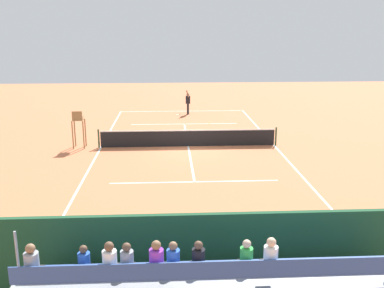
{
  "coord_description": "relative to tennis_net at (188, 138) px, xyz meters",
  "views": [
    {
      "loc": [
        1.11,
        24.45,
        6.66
      ],
      "look_at": [
        0.0,
        4.0,
        1.2
      ],
      "focal_mm": 41.12,
      "sensor_mm": 36.0,
      "label": 1
    }
  ],
  "objects": [
    {
      "name": "tennis_ball_near",
      "position": [
        -1.77,
        -6.06,
        -0.47
      ],
      "size": [
        0.07,
        0.07,
        0.07
      ],
      "primitive_type": "sphere",
      "color": "#CCDB33",
      "rests_on": "ground"
    },
    {
      "name": "equipment_bag",
      "position": [
        -1.22,
        13.4,
        -0.32
      ],
      "size": [
        0.9,
        0.36,
        0.36
      ],
      "primitive_type": "cube",
      "color": "#334C8C",
      "rests_on": "ground"
    },
    {
      "name": "tennis_net",
      "position": [
        0.0,
        0.0,
        0.0
      ],
      "size": [
        10.3,
        0.1,
        1.07
      ],
      "color": "black",
      "rests_on": "ground"
    },
    {
      "name": "bleacher_stand",
      "position": [
        0.15,
        15.42,
        0.5
      ],
      "size": [
        9.06,
        2.4,
        2.48
      ],
      "color": "#9EA0A5",
      "rests_on": "ground"
    },
    {
      "name": "tennis_player",
      "position": [
        -0.42,
        -9.67,
        0.51
      ],
      "size": [
        0.42,
        0.55,
        1.93
      ],
      "color": "black",
      "rests_on": "ground"
    },
    {
      "name": "ground_plane",
      "position": [
        0.0,
        0.0,
        -0.5
      ],
      "size": [
        60.0,
        60.0,
        0.0
      ],
      "primitive_type": "plane",
      "color": "#CC7047"
    },
    {
      "name": "courtside_bench",
      "position": [
        -3.16,
        13.27,
        0.06
      ],
      "size": [
        1.8,
        0.4,
        0.93
      ],
      "color": "#234C2D",
      "rests_on": "ground"
    },
    {
      "name": "backdrop_wall",
      "position": [
        0.0,
        14.0,
        0.5
      ],
      "size": [
        18.0,
        0.16,
        2.0
      ],
      "primitive_type": "cube",
      "color": "#1E4C2D",
      "rests_on": "ground"
    },
    {
      "name": "tennis_racket",
      "position": [
        0.39,
        -9.46,
        -0.49
      ],
      "size": [
        0.46,
        0.56,
        0.03
      ],
      "color": "black",
      "rests_on": "ground"
    },
    {
      "name": "umpire_chair",
      "position": [
        6.2,
        -0.04,
        0.81
      ],
      "size": [
        0.67,
        0.67,
        2.14
      ],
      "color": "olive",
      "rests_on": "ground"
    },
    {
      "name": "tennis_ball_far",
      "position": [
        -0.03,
        -5.92,
        -0.47
      ],
      "size": [
        0.07,
        0.07,
        0.07
      ],
      "primitive_type": "sphere",
      "color": "#CCDB33",
      "rests_on": "ground"
    },
    {
      "name": "court_line_markings",
      "position": [
        0.0,
        -0.04,
        -0.5
      ],
      "size": [
        10.1,
        22.2,
        0.01
      ],
      "color": "white",
      "rests_on": "ground"
    }
  ]
}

